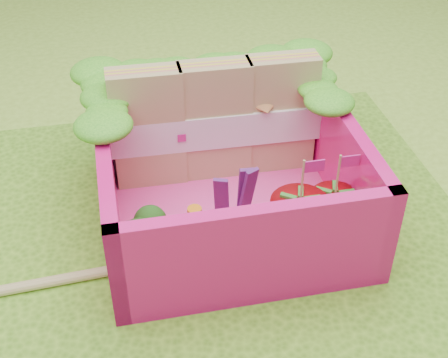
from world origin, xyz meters
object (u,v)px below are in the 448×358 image
broccoli (138,235)px  chopsticks (4,290)px  bento_box (228,175)px  strawberry_left (298,223)px  strawberry_right (333,213)px  sandwich_stack (216,121)px

broccoli → chopsticks: broccoli is taller
bento_box → broccoli: bento_box is taller
strawberry_left → broccoli: bearing=176.6°
broccoli → strawberry_right: bearing=1.1°
strawberry_right → broccoli: bearing=-178.9°
bento_box → chopsticks: (-1.15, -0.34, -0.25)m
sandwich_stack → bento_box: bearing=-90.7°
bento_box → strawberry_left: (0.27, -0.36, -0.08)m
sandwich_stack → strawberry_right: (0.47, -0.64, -0.21)m
sandwich_stack → strawberry_right: sandwich_stack is taller
strawberry_left → sandwich_stack: bearing=110.8°
bento_box → broccoli: (-0.50, -0.31, -0.05)m
broccoli → strawberry_left: size_ratio=0.63×
strawberry_left → chopsticks: (-1.43, 0.02, -0.18)m
broccoli → chopsticks: 0.68m
bento_box → broccoli: size_ratio=3.91×
chopsticks → sandwich_stack: bearing=30.8°
bento_box → sandwich_stack: bearing=89.3°
chopsticks → strawberry_left: bearing=-0.7°
sandwich_stack → strawberry_right: bearing=-53.7°
strawberry_left → strawberry_right: strawberry_left is taller
bento_box → broccoli: 0.59m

